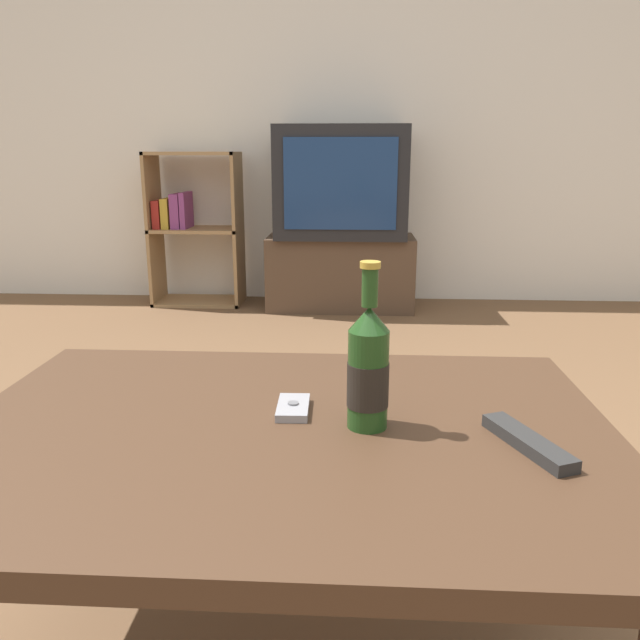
# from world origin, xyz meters

# --- Properties ---
(back_wall) EXTENTS (8.00, 0.05, 2.60)m
(back_wall) POSITION_xyz_m (0.00, 3.02, 1.30)
(back_wall) COLOR silver
(back_wall) RESTS_ON ground_plane
(coffee_table) EXTENTS (1.10, 0.78, 0.47)m
(coffee_table) POSITION_xyz_m (0.00, 0.00, 0.41)
(coffee_table) COLOR #422B1C
(coffee_table) RESTS_ON ground_plane
(tv_stand) EXTENTS (0.86, 0.40, 0.43)m
(tv_stand) POSITION_xyz_m (0.03, 2.75, 0.22)
(tv_stand) COLOR #4C3828
(tv_stand) RESTS_ON ground_plane
(television) EXTENTS (0.75, 0.50, 0.63)m
(television) POSITION_xyz_m (0.03, 2.74, 0.75)
(television) COLOR black
(television) RESTS_ON tv_stand
(bookshelf) EXTENTS (0.54, 0.30, 0.92)m
(bookshelf) POSITION_xyz_m (-0.89, 2.81, 0.48)
(bookshelf) COLOR #99754C
(bookshelf) RESTS_ON ground_plane
(beer_bottle) EXTENTS (0.07, 0.07, 0.28)m
(beer_bottle) POSITION_xyz_m (0.14, 0.01, 0.57)
(beer_bottle) COLOR #1E4219
(beer_bottle) RESTS_ON coffee_table
(cell_phone) EXTENTS (0.06, 0.10, 0.02)m
(cell_phone) POSITION_xyz_m (0.01, 0.06, 0.48)
(cell_phone) COLOR gray
(cell_phone) RESTS_ON coffee_table
(remote_control) EXTENTS (0.11, 0.19, 0.02)m
(remote_control) POSITION_xyz_m (0.38, -0.06, 0.48)
(remote_control) COLOR #282828
(remote_control) RESTS_ON coffee_table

